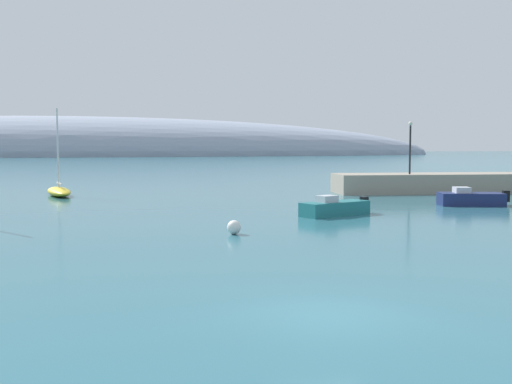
{
  "coord_description": "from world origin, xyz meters",
  "views": [
    {
      "loc": [
        -5.32,
        -14.46,
        4.31
      ],
      "look_at": [
        3.76,
        23.38,
        1.27
      ],
      "focal_mm": 43.64,
      "sensor_mm": 36.0,
      "label": 1
    }
  ],
  "objects_px": {
    "motorboat_teal_foreground": "(335,208)",
    "motorboat_navy_outer": "(471,198)",
    "sailboat_yellow_outer_mooring": "(59,191)",
    "mooring_buoy_white": "(234,227)",
    "harbor_lamp_post": "(410,142)"
  },
  "relations": [
    {
      "from": "motorboat_teal_foreground",
      "to": "motorboat_navy_outer",
      "type": "distance_m",
      "value": 11.96
    },
    {
      "from": "sailboat_yellow_outer_mooring",
      "to": "motorboat_teal_foreground",
      "type": "distance_m",
      "value": 25.34
    },
    {
      "from": "motorboat_navy_outer",
      "to": "mooring_buoy_white",
      "type": "distance_m",
      "value": 21.22
    },
    {
      "from": "sailboat_yellow_outer_mooring",
      "to": "motorboat_navy_outer",
      "type": "xyz_separation_m",
      "value": [
        28.59,
        -15.07,
        0.07
      ]
    },
    {
      "from": "sailboat_yellow_outer_mooring",
      "to": "mooring_buoy_white",
      "type": "height_order",
      "value": "sailboat_yellow_outer_mooring"
    },
    {
      "from": "motorboat_navy_outer",
      "to": "motorboat_teal_foreground",
      "type": "bearing_deg",
      "value": 33.74
    },
    {
      "from": "mooring_buoy_white",
      "to": "motorboat_navy_outer",
      "type": "bearing_deg",
      "value": 27.35
    },
    {
      "from": "sailboat_yellow_outer_mooring",
      "to": "harbor_lamp_post",
      "type": "height_order",
      "value": "sailboat_yellow_outer_mooring"
    },
    {
      "from": "sailboat_yellow_outer_mooring",
      "to": "motorboat_teal_foreground",
      "type": "xyz_separation_m",
      "value": [
        17.18,
        -18.63,
        0.05
      ]
    },
    {
      "from": "harbor_lamp_post",
      "to": "motorboat_navy_outer",
      "type": "bearing_deg",
      "value": -93.93
    },
    {
      "from": "motorboat_teal_foreground",
      "to": "harbor_lamp_post",
      "type": "bearing_deg",
      "value": -153.44
    },
    {
      "from": "mooring_buoy_white",
      "to": "harbor_lamp_post",
      "type": "relative_size",
      "value": 0.15
    },
    {
      "from": "mooring_buoy_white",
      "to": "harbor_lamp_post",
      "type": "height_order",
      "value": "harbor_lamp_post"
    },
    {
      "from": "sailboat_yellow_outer_mooring",
      "to": "motorboat_navy_outer",
      "type": "bearing_deg",
      "value": -128.88
    },
    {
      "from": "motorboat_navy_outer",
      "to": "harbor_lamp_post",
      "type": "xyz_separation_m",
      "value": [
        0.72,
        10.48,
        3.97
      ]
    }
  ]
}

